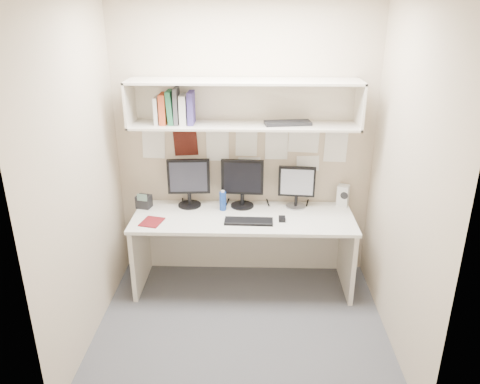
{
  "coord_description": "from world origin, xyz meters",
  "views": [
    {
      "loc": [
        0.08,
        -3.21,
        2.52
      ],
      "look_at": [
        -0.02,
        0.35,
        1.08
      ],
      "focal_mm": 35.0,
      "sensor_mm": 36.0,
      "label": 1
    }
  ],
  "objects_px": {
    "monitor_left": "(189,181)",
    "keyboard": "(249,221)",
    "monitor_center": "(242,181)",
    "desk_phone": "(144,201)",
    "maroon_notebook": "(152,222)",
    "monitor_right": "(297,185)",
    "speaker": "(343,195)",
    "desk": "(243,251)"
  },
  "relations": [
    {
      "from": "monitor_center",
      "to": "maroon_notebook",
      "type": "height_order",
      "value": "monitor_center"
    },
    {
      "from": "maroon_notebook",
      "to": "desk_phone",
      "type": "distance_m",
      "value": 0.36
    },
    {
      "from": "speaker",
      "to": "maroon_notebook",
      "type": "distance_m",
      "value": 1.8
    },
    {
      "from": "desk",
      "to": "maroon_notebook",
      "type": "height_order",
      "value": "maroon_notebook"
    },
    {
      "from": "desk",
      "to": "monitor_right",
      "type": "xyz_separation_m",
      "value": [
        0.49,
        0.22,
        0.59
      ]
    },
    {
      "from": "monitor_left",
      "to": "monitor_center",
      "type": "height_order",
      "value": "same"
    },
    {
      "from": "monitor_center",
      "to": "desk_phone",
      "type": "height_order",
      "value": "monitor_center"
    },
    {
      "from": "monitor_right",
      "to": "speaker",
      "type": "distance_m",
      "value": 0.47
    },
    {
      "from": "speaker",
      "to": "desk",
      "type": "bearing_deg",
      "value": -143.31
    },
    {
      "from": "desk",
      "to": "monitor_right",
      "type": "height_order",
      "value": "monitor_right"
    },
    {
      "from": "maroon_notebook",
      "to": "desk_phone",
      "type": "height_order",
      "value": "desk_phone"
    },
    {
      "from": "speaker",
      "to": "desk_phone",
      "type": "bearing_deg",
      "value": -155.71
    },
    {
      "from": "monitor_left",
      "to": "keyboard",
      "type": "xyz_separation_m",
      "value": [
        0.57,
        -0.36,
        -0.24
      ]
    },
    {
      "from": "monitor_right",
      "to": "keyboard",
      "type": "height_order",
      "value": "monitor_right"
    },
    {
      "from": "maroon_notebook",
      "to": "monitor_left",
      "type": "bearing_deg",
      "value": 66.97
    },
    {
      "from": "monitor_center",
      "to": "desk_phone",
      "type": "bearing_deg",
      "value": -172.15
    },
    {
      "from": "monitor_right",
      "to": "keyboard",
      "type": "distance_m",
      "value": 0.61
    },
    {
      "from": "desk",
      "to": "monitor_center",
      "type": "xyz_separation_m",
      "value": [
        -0.01,
        0.22,
        0.61
      ]
    },
    {
      "from": "monitor_left",
      "to": "keyboard",
      "type": "distance_m",
      "value": 0.71
    },
    {
      "from": "monitor_center",
      "to": "maroon_notebook",
      "type": "distance_m",
      "value": 0.91
    },
    {
      "from": "desk",
      "to": "speaker",
      "type": "distance_m",
      "value": 1.08
    },
    {
      "from": "monitor_right",
      "to": "speaker",
      "type": "height_order",
      "value": "monitor_right"
    },
    {
      "from": "monitor_center",
      "to": "maroon_notebook",
      "type": "xyz_separation_m",
      "value": [
        -0.79,
        -0.39,
        -0.25
      ]
    },
    {
      "from": "monitor_left",
      "to": "keyboard",
      "type": "relative_size",
      "value": 1.08
    },
    {
      "from": "monitor_left",
      "to": "desk",
      "type": "bearing_deg",
      "value": -26.83
    },
    {
      "from": "desk",
      "to": "speaker",
      "type": "bearing_deg",
      "value": 15.6
    },
    {
      "from": "monitor_right",
      "to": "keyboard",
      "type": "bearing_deg",
      "value": -135.28
    },
    {
      "from": "speaker",
      "to": "desk_phone",
      "type": "relative_size",
      "value": 1.29
    },
    {
      "from": "keyboard",
      "to": "speaker",
      "type": "bearing_deg",
      "value": 25.89
    },
    {
      "from": "monitor_left",
      "to": "desk_phone",
      "type": "height_order",
      "value": "monitor_left"
    },
    {
      "from": "monitor_center",
      "to": "speaker",
      "type": "relative_size",
      "value": 2.26
    },
    {
      "from": "monitor_left",
      "to": "monitor_right",
      "type": "bearing_deg",
      "value": -3.8
    },
    {
      "from": "monitor_right",
      "to": "maroon_notebook",
      "type": "distance_m",
      "value": 1.37
    },
    {
      "from": "monitor_right",
      "to": "speaker",
      "type": "bearing_deg",
      "value": 10.95
    },
    {
      "from": "maroon_notebook",
      "to": "keyboard",
      "type": "bearing_deg",
      "value": 15.17
    },
    {
      "from": "monitor_right",
      "to": "keyboard",
      "type": "xyz_separation_m",
      "value": [
        -0.44,
        -0.36,
        -0.21
      ]
    },
    {
      "from": "monitor_right",
      "to": "maroon_notebook",
      "type": "relative_size",
      "value": 1.92
    },
    {
      "from": "monitor_left",
      "to": "monitor_right",
      "type": "height_order",
      "value": "monitor_left"
    },
    {
      "from": "monitor_center",
      "to": "keyboard",
      "type": "xyz_separation_m",
      "value": [
        0.07,
        -0.36,
        -0.24
      ]
    },
    {
      "from": "keyboard",
      "to": "monitor_left",
      "type": "bearing_deg",
      "value": 148.94
    },
    {
      "from": "monitor_right",
      "to": "monitor_left",
      "type": "bearing_deg",
      "value": -174.53
    },
    {
      "from": "monitor_left",
      "to": "speaker",
      "type": "height_order",
      "value": "monitor_left"
    }
  ]
}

